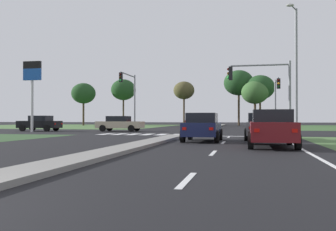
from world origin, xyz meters
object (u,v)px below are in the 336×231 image
object	(u,v)px
car_black_sixth	(40,123)
fuel_price_totem	(32,80)
car_red_near	(194,122)
car_grey_eighth	(263,126)
treeline_near	(83,93)
treeline_third	(184,91)
traffic_signal_far_left	(130,91)
treeline_fifth	(260,88)
traffic_signal_near_right	(266,85)
treeline_sixth	(255,93)
traffic_signal_far_right	(276,95)
car_blue_fifth	(206,121)
street_lamp_second	(296,65)
car_navy_second	(202,127)
pedestrian_at_median	(210,119)
treeline_second	(123,90)
car_maroon_seventh	(272,128)
car_beige_fourth	(120,124)
treeline_fourth	(239,83)

from	to	relation	value
car_black_sixth	fuel_price_totem	world-z (taller)	fuel_price_totem
car_red_near	car_grey_eighth	size ratio (longest dim) A/B	1.00
treeline_near	treeline_third	world-z (taller)	treeline_third
treeline_third	traffic_signal_far_left	bearing A→B (deg)	-91.20
traffic_signal_far_left	treeline_fifth	distance (m)	33.53
traffic_signal_near_right	treeline_sixth	size ratio (longest dim) A/B	0.66
traffic_signal_far_left	traffic_signal_far_right	bearing A→B (deg)	0.39
car_blue_fifth	street_lamp_second	bearing A→B (deg)	105.66
car_navy_second	traffic_signal_far_left	world-z (taller)	traffic_signal_far_left
traffic_signal_far_left	street_lamp_second	xyz separation A→B (m)	(15.83, -9.57, 0.99)
car_blue_fifth	fuel_price_totem	size ratio (longest dim) A/B	0.69
car_grey_eighth	pedestrian_at_median	size ratio (longest dim) A/B	2.53
car_navy_second	fuel_price_totem	distance (m)	21.46
car_black_sixth	pedestrian_at_median	distance (m)	20.06
traffic_signal_far_left	treeline_fifth	size ratio (longest dim) A/B	0.68
car_grey_eighth	treeline_second	size ratio (longest dim) A/B	0.54
treeline_second	car_black_sixth	bearing A→B (deg)	-85.96
car_maroon_seventh	car_grey_eighth	bearing A→B (deg)	91.39
fuel_price_totem	treeline_third	size ratio (longest dim) A/B	0.80
car_black_sixth	fuel_price_totem	distance (m)	4.49
pedestrian_at_median	treeline_fifth	bearing A→B (deg)	-82.38
car_beige_fourth	traffic_signal_far_left	distance (m)	4.99
traffic_signal_far_right	treeline_fifth	world-z (taller)	treeline_fifth
car_beige_fourth	fuel_price_totem	world-z (taller)	fuel_price_totem
treeline_second	treeline_fourth	size ratio (longest dim) A/B	0.84
car_beige_fourth	car_grey_eighth	size ratio (longest dim) A/B	0.98
car_maroon_seventh	traffic_signal_far_left	world-z (taller)	traffic_signal_far_left
treeline_sixth	car_blue_fifth	bearing A→B (deg)	-174.07
car_black_sixth	treeline_third	size ratio (longest dim) A/B	0.50
car_blue_fifth	treeline_fourth	distance (m)	9.74
car_navy_second	treeline_sixth	world-z (taller)	treeline_sixth
car_navy_second	car_grey_eighth	bearing A→B (deg)	34.08
car_red_near	fuel_price_totem	xyz separation A→B (m)	(-13.07, -17.38, 4.11)
car_navy_second	traffic_signal_far_right	size ratio (longest dim) A/B	0.79
car_blue_fifth	pedestrian_at_median	distance (m)	20.31
traffic_signal_far_left	treeline_near	bearing A→B (deg)	123.67
treeline_fourth	street_lamp_second	bearing A→B (deg)	-83.18
car_blue_fifth	treeline_near	bearing A→B (deg)	4.80
car_navy_second	treeline_third	size ratio (longest dim) A/B	0.50
car_red_near	treeline_third	bearing A→B (deg)	-76.93
car_maroon_seventh	car_grey_eighth	distance (m)	5.73
traffic_signal_near_right	street_lamp_second	size ratio (longest dim) A/B	0.56
car_black_sixth	car_grey_eighth	bearing A→B (deg)	-118.00
fuel_price_totem	treeline_sixth	world-z (taller)	treeline_sixth
car_blue_fifth	car_maroon_seventh	distance (m)	50.14
car_navy_second	car_black_sixth	xyz separation A→B (m)	(-17.81, 13.43, 0.00)
traffic_signal_far_right	street_lamp_second	world-z (taller)	street_lamp_second
car_black_sixth	traffic_signal_far_right	world-z (taller)	traffic_signal_far_right
fuel_price_totem	treeline_third	distance (m)	38.88
street_lamp_second	traffic_signal_far_left	bearing A→B (deg)	148.83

